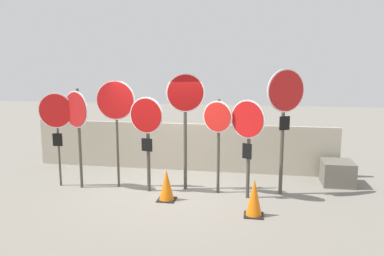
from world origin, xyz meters
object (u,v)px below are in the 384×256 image
(stop_sign_2, at_px, (116,106))
(stop_sign_5, at_px, (218,126))
(stop_sign_3, at_px, (147,126))
(stop_sign_1, at_px, (77,117))
(stop_sign_6, at_px, (248,130))
(stop_sign_0, at_px, (56,116))
(storage_crate, at_px, (337,173))
(traffic_cone_1, at_px, (167,185))
(stop_sign_7, at_px, (285,106))
(traffic_cone_0, at_px, (254,198))
(stop_sign_4, at_px, (185,106))

(stop_sign_2, height_order, stop_sign_5, stop_sign_2)
(stop_sign_3, distance_m, stop_sign_5, 1.58)
(stop_sign_1, height_order, stop_sign_6, stop_sign_1)
(stop_sign_0, relative_size, storage_crate, 2.84)
(stop_sign_1, bearing_deg, stop_sign_6, 27.42)
(traffic_cone_1, height_order, storage_crate, traffic_cone_1)
(storage_crate, bearing_deg, stop_sign_0, -168.62)
(stop_sign_1, distance_m, stop_sign_3, 1.67)
(stop_sign_2, bearing_deg, stop_sign_5, -4.45)
(stop_sign_3, distance_m, stop_sign_6, 2.23)
(stop_sign_3, relative_size, stop_sign_5, 1.02)
(stop_sign_5, distance_m, stop_sign_7, 1.51)
(traffic_cone_0, xyz_separation_m, storage_crate, (1.96, 2.34, -0.07))
(stop_sign_0, bearing_deg, stop_sign_2, -1.25)
(stop_sign_2, bearing_deg, traffic_cone_0, -24.67)
(stop_sign_1, xyz_separation_m, stop_sign_3, (1.66, 0.03, -0.18))
(stop_sign_1, xyz_separation_m, traffic_cone_1, (2.21, -0.44, -1.36))
(stop_sign_4, bearing_deg, traffic_cone_0, -56.87)
(traffic_cone_1, bearing_deg, stop_sign_7, 17.74)
(stop_sign_5, bearing_deg, stop_sign_1, -156.09)
(stop_sign_5, bearing_deg, stop_sign_2, -160.00)
(stop_sign_2, distance_m, stop_sign_4, 1.62)
(stop_sign_5, height_order, storage_crate, stop_sign_5)
(stop_sign_2, height_order, stop_sign_4, stop_sign_4)
(stop_sign_0, bearing_deg, stop_sign_4, -3.03)
(stop_sign_7, bearing_deg, stop_sign_5, 153.07)
(stop_sign_6, bearing_deg, storage_crate, 62.76)
(stop_sign_1, height_order, stop_sign_2, stop_sign_2)
(stop_sign_2, bearing_deg, stop_sign_6, -8.64)
(stop_sign_1, distance_m, stop_sign_4, 2.51)
(stop_sign_7, height_order, traffic_cone_1, stop_sign_7)
(stop_sign_4, relative_size, traffic_cone_1, 4.00)
(traffic_cone_1, bearing_deg, stop_sign_2, 154.14)
(stop_sign_2, relative_size, stop_sign_7, 0.91)
(stop_sign_0, distance_m, storage_crate, 6.84)
(stop_sign_1, relative_size, traffic_cone_0, 3.20)
(traffic_cone_0, relative_size, traffic_cone_1, 1.09)
(stop_sign_7, distance_m, traffic_cone_0, 2.19)
(stop_sign_6, distance_m, storage_crate, 2.82)
(stop_sign_3, relative_size, storage_crate, 2.75)
(storage_crate, bearing_deg, stop_sign_4, -163.62)
(stop_sign_3, xyz_separation_m, traffic_cone_1, (0.56, -0.46, -1.18))
(stop_sign_6, xyz_separation_m, stop_sign_7, (0.77, 0.36, 0.49))
(stop_sign_1, height_order, stop_sign_7, stop_sign_7)
(stop_sign_1, bearing_deg, stop_sign_3, 28.60)
(stop_sign_1, xyz_separation_m, stop_sign_4, (2.48, 0.32, 0.25))
(stop_sign_0, height_order, stop_sign_5, stop_sign_0)
(stop_sign_5, bearing_deg, stop_sign_3, -153.20)
(stop_sign_1, height_order, storage_crate, stop_sign_1)
(stop_sign_0, bearing_deg, stop_sign_6, -9.07)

